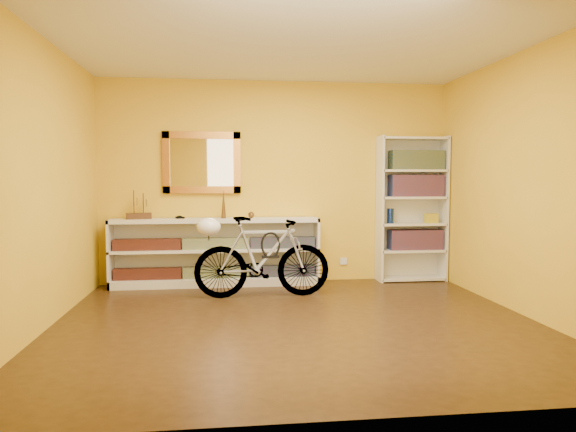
{
  "coord_description": "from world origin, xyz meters",
  "views": [
    {
      "loc": [
        -0.65,
        -4.73,
        1.33
      ],
      "look_at": [
        0.0,
        0.7,
        0.95
      ],
      "focal_mm": 32.39,
      "sensor_mm": 36.0,
      "label": 1
    }
  ],
  "objects": [
    {
      "name": "decorative_orb",
      "position": [
        -0.33,
        1.81,
        0.89
      ],
      "size": [
        0.08,
        0.08,
        0.08
      ],
      "primitive_type": "sphere",
      "color": "#53391C",
      "rests_on": "console_unit"
    },
    {
      "name": "back_wall",
      "position": [
        0.0,
        2.0,
        1.3
      ],
      "size": [
        4.5,
        0.01,
        2.6
      ],
      "primitive_type": "cube",
      "color": "gold",
      "rests_on": "ground"
    },
    {
      "name": "book_row_c",
      "position": [
        1.83,
        1.84,
        1.59
      ],
      "size": [
        0.7,
        0.22,
        0.25
      ],
      "primitive_type": "cube",
      "color": "navy",
      "rests_on": "bookcase"
    },
    {
      "name": "travel_mug",
      "position": [
        1.48,
        1.82,
        0.86
      ],
      "size": [
        0.09,
        0.09,
        0.19
      ],
      "primitive_type": "cylinder",
      "color": "navy",
      "rests_on": "bookcase"
    },
    {
      "name": "bookcase",
      "position": [
        1.78,
        1.84,
        0.95
      ],
      "size": [
        0.9,
        0.3,
        1.9
      ],
      "primitive_type": null,
      "color": "silver",
      "rests_on": "floor"
    },
    {
      "name": "bicycle",
      "position": [
        -0.25,
        1.08,
        0.46
      ],
      "size": [
        0.45,
        1.58,
        0.92
      ],
      "primitive_type": "imported",
      "rotation": [
        0.0,
        0.0,
        1.6
      ],
      "color": "silver",
      "rests_on": "floor"
    },
    {
      "name": "u_lock",
      "position": [
        -0.15,
        1.09,
        0.6
      ],
      "size": [
        0.22,
        0.02,
        0.22
      ],
      "primitive_type": "torus",
      "rotation": [
        1.57,
        0.0,
        0.0
      ],
      "color": "black",
      "rests_on": "bicycle"
    },
    {
      "name": "wall_socket",
      "position": [
        0.9,
        1.99,
        0.25
      ],
      "size": [
        0.09,
        0.02,
        0.09
      ],
      "primitive_type": "cube",
      "color": "silver",
      "rests_on": "back_wall"
    },
    {
      "name": "book_row_a",
      "position": [
        1.83,
        1.84,
        0.55
      ],
      "size": [
        0.7,
        0.22,
        0.26
      ],
      "primitive_type": "cube",
      "color": "maroon",
      "rests_on": "bookcase"
    },
    {
      "name": "floor",
      "position": [
        0.0,
        0.0,
        -0.01
      ],
      "size": [
        4.5,
        4.0,
        0.01
      ],
      "primitive_type": "cube",
      "color": "black",
      "rests_on": "ground"
    },
    {
      "name": "book_row_b",
      "position": [
        1.83,
        1.84,
        1.25
      ],
      "size": [
        0.7,
        0.22,
        0.28
      ],
      "primitive_type": "cube",
      "color": "maroon",
      "rests_on": "bookcase"
    },
    {
      "name": "helmet",
      "position": [
        -0.84,
        1.07,
        0.81
      ],
      "size": [
        0.27,
        0.26,
        0.2
      ],
      "primitive_type": "ellipsoid",
      "color": "white",
      "rests_on": "bicycle"
    },
    {
      "name": "toy_car",
      "position": [
        -1.22,
        1.81,
        0.85
      ],
      "size": [
        0.0,
        0.0,
        0.0
      ],
      "primitive_type": "imported",
      "rotation": [
        0.0,
        0.0,
        1.56
      ],
      "color": "black",
      "rests_on": "console_unit"
    },
    {
      "name": "gilt_mirror",
      "position": [
        -0.95,
        1.97,
        1.55
      ],
      "size": [
        0.98,
        0.06,
        0.78
      ],
      "primitive_type": "cube",
      "color": "#975A1B",
      "rests_on": "back_wall"
    },
    {
      "name": "cd_row_upper",
      "position": [
        -0.78,
        1.79,
        0.54
      ],
      "size": [
        2.5,
        0.13,
        0.14
      ],
      "primitive_type": "cube",
      "color": "navy",
      "rests_on": "console_unit"
    },
    {
      "name": "left_wall",
      "position": [
        -2.25,
        0.0,
        1.3
      ],
      "size": [
        0.01,
        4.0,
        2.6
      ],
      "primitive_type": "cube",
      "color": "gold",
      "rests_on": "ground"
    },
    {
      "name": "bronze_ornament",
      "position": [
        -0.68,
        1.81,
        1.03
      ],
      "size": [
        0.06,
        0.06,
        0.37
      ],
      "primitive_type": "cone",
      "color": "#53391C",
      "rests_on": "console_unit"
    },
    {
      "name": "yellow_bag",
      "position": [
        2.03,
        1.8,
        0.83
      ],
      "size": [
        0.17,
        0.12,
        0.13
      ],
      "primitive_type": "cube",
      "rotation": [
        0.0,
        0.0,
        0.06
      ],
      "color": "gold",
      "rests_on": "bookcase"
    },
    {
      "name": "cd_row_lower",
      "position": [
        -0.78,
        1.79,
        0.17
      ],
      "size": [
        2.5,
        0.13,
        0.14
      ],
      "primitive_type": "cube",
      "color": "black",
      "rests_on": "console_unit"
    },
    {
      "name": "model_ship",
      "position": [
        -1.72,
        1.81,
        1.03
      ],
      "size": [
        0.32,
        0.18,
        0.35
      ],
      "primitive_type": null,
      "rotation": [
        0.0,
        0.0,
        0.25
      ],
      "color": "#3C2310",
      "rests_on": "console_unit"
    },
    {
      "name": "ceiling",
      "position": [
        0.0,
        0.0,
        2.6
      ],
      "size": [
        4.5,
        4.0,
        0.01
      ],
      "primitive_type": "cube",
      "color": "silver",
      "rests_on": "ground"
    },
    {
      "name": "right_wall",
      "position": [
        2.25,
        0.0,
        1.3
      ],
      "size": [
        0.01,
        4.0,
        2.6
      ],
      "primitive_type": "cube",
      "color": "gold",
      "rests_on": "ground"
    },
    {
      "name": "red_tin",
      "position": [
        1.58,
        1.87,
        1.55
      ],
      "size": [
        0.17,
        0.17,
        0.17
      ],
      "primitive_type": "cube",
      "rotation": [
        0.0,
        0.0,
        -0.28
      ],
      "color": "maroon",
      "rests_on": "bookcase"
    },
    {
      "name": "console_unit",
      "position": [
        -0.78,
        1.81,
        0.42
      ],
      "size": [
        2.6,
        0.35,
        0.85
      ],
      "primitive_type": null,
      "color": "silver",
      "rests_on": "floor"
    }
  ]
}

